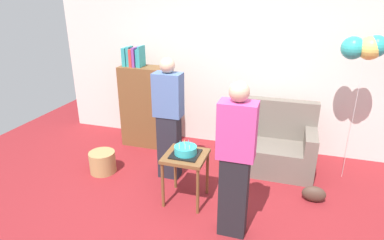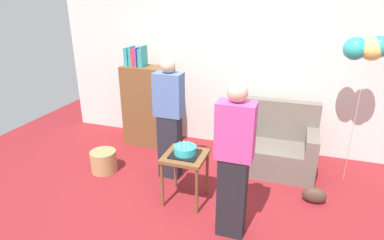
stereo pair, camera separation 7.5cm
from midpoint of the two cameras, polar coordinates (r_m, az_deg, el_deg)
name	(u,v)px [view 2 (the right image)]	position (r m, az deg, el deg)	size (l,w,h in m)	color
ground_plane	(199,216)	(3.83, 1.79, -16.44)	(8.00, 8.00, 0.00)	maroon
wall_back	(239,63)	(5.13, 8.71, 9.89)	(6.00, 0.10, 2.70)	silver
couch	(275,147)	(4.73, 14.83, -4.53)	(1.10, 0.70, 0.96)	#6B6056
bookshelf	(148,105)	(5.25, -7.27, 2.69)	(0.80, 0.36, 1.61)	brown
side_table	(185,162)	(3.81, -0.64, -7.36)	(0.48, 0.48, 0.61)	brown
birthday_cake	(185,151)	(3.74, -0.65, -5.42)	(0.32, 0.32, 0.17)	black
person_blowing_candles	(169,119)	(4.21, -3.51, 0.18)	(0.36, 0.22, 1.63)	#23232D
person_holding_cake	(234,162)	(3.18, 8.03, -7.32)	(0.36, 0.22, 1.63)	black
wicker_basket	(104,161)	(4.75, -14.83, -7.01)	(0.36, 0.36, 0.30)	#A88451
handbag	(314,195)	(4.25, 21.18, -12.27)	(0.28, 0.14, 0.20)	#473328
balloon_bunch	(368,48)	(4.47, 28.98, 10.99)	(0.51, 0.30, 1.90)	silver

